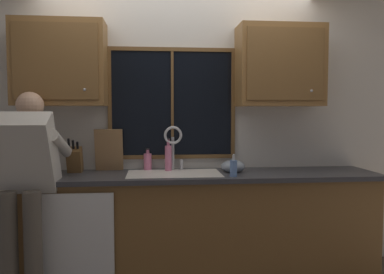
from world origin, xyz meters
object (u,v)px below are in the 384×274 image
Objects in this scene: bottle_green_glass at (168,157)px; mixing_bowl at (233,166)px; soap_dispenser at (233,168)px; bottle_tall_clear at (148,161)px; person_standing at (24,176)px; knife_block at (75,160)px; cutting_board at (109,150)px.

mixing_bowl is at bearing -11.27° from bottle_green_glass.
bottle_green_glass reaches higher than soap_dispenser.
bottle_tall_clear is at bearing 165.88° from mixing_bowl.
person_standing is 8.12× the size of bottle_tall_clear.
knife_block is 1.10× the size of bottle_green_glass.
bottle_green_glass is (1.09, 0.50, 0.06)m from person_standing.
person_standing is at bearing -147.19° from bottle_tall_clear.
cutting_board is 1.11m from mixing_bowl.
mixing_bowl is 0.58m from bottle_green_glass.
cutting_board is at bearing 174.80° from bottle_green_glass.
knife_block is 1.72× the size of soap_dispenser.
knife_block reaches higher than mixing_bowl.
knife_block reaches higher than bottle_tall_clear.
knife_block is at bearing 176.33° from mixing_bowl.
bottle_green_glass is (-0.52, 0.36, 0.05)m from soap_dispenser.
cutting_board reaches higher than mixing_bowl.
cutting_board is (0.29, 0.07, 0.08)m from knife_block.
person_standing reaches higher than soap_dispenser.
bottle_tall_clear is (-0.70, 0.44, 0.01)m from soap_dispenser.
cutting_board reaches higher than knife_block.
knife_block is at bearing -178.31° from bottle_green_glass.
mixing_bowl is 0.77m from bottle_tall_clear.
cutting_board is at bearing 44.77° from person_standing.
bottle_green_glass is at bearing 1.69° from knife_block.
knife_block reaches higher than soap_dispenser.
person_standing is at bearing -135.23° from cutting_board.
cutting_board is 1.13m from soap_dispenser.
mixing_bowl is at bearing 79.44° from soap_dispenser.
bottle_tall_clear is at bearing 157.65° from bottle_green_glass.
bottle_tall_clear is at bearing 148.06° from soap_dispenser.
bottle_green_glass is at bearing 168.73° from mixing_bowl.
mixing_bowl is 1.08× the size of bottle_tall_clear.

